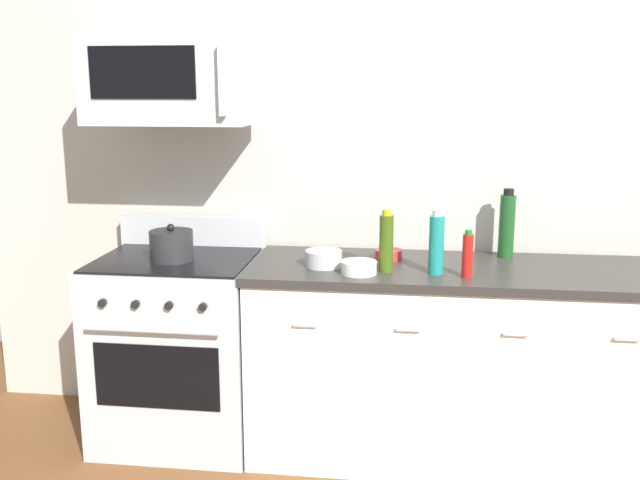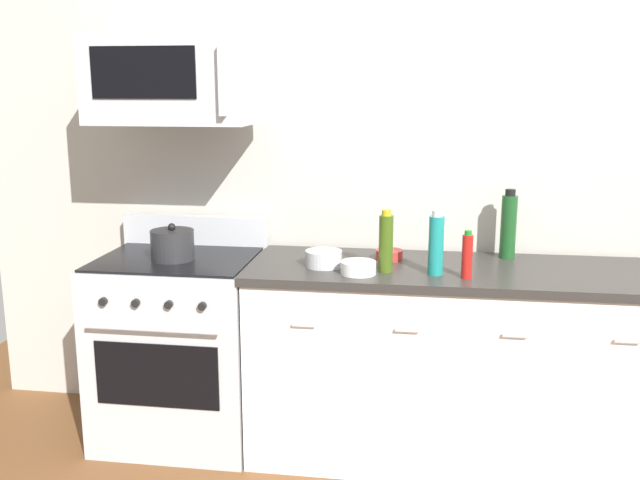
% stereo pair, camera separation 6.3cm
% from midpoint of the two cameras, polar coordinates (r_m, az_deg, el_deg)
% --- Properties ---
extents(ground_plane, '(6.01, 6.01, 0.00)m').
position_cam_midpoint_polar(ground_plane, '(3.60, 10.01, -16.49)').
color(ground_plane, brown).
extents(back_wall, '(5.01, 0.10, 2.70)m').
position_cam_midpoint_polar(back_wall, '(3.59, 10.54, 6.15)').
color(back_wall, '#B7B2A8').
rests_on(back_wall, ground_plane).
extents(counter_unit, '(1.92, 0.66, 0.92)m').
position_cam_midpoint_polar(counter_unit, '(3.40, 10.30, -9.69)').
color(counter_unit, white).
rests_on(counter_unit, ground_plane).
extents(range_oven, '(0.76, 0.69, 1.07)m').
position_cam_midpoint_polar(range_oven, '(3.58, -11.76, -8.45)').
color(range_oven, '#B7BABF').
rests_on(range_oven, ground_plane).
extents(microwave, '(0.74, 0.44, 0.40)m').
position_cam_midpoint_polar(microwave, '(3.39, -12.48, 12.50)').
color(microwave, '#B7BABF').
extents(bottle_olive_oil, '(0.06, 0.06, 0.28)m').
position_cam_midpoint_polar(bottle_olive_oil, '(3.11, 4.80, -0.19)').
color(bottle_olive_oil, '#385114').
rests_on(bottle_olive_oil, countertop_slab).
extents(bottle_sparkling_teal, '(0.07, 0.07, 0.28)m').
position_cam_midpoint_polar(bottle_sparkling_teal, '(3.09, 8.82, -0.31)').
color(bottle_sparkling_teal, '#197F7A').
rests_on(bottle_sparkling_teal, countertop_slab).
extents(bottle_wine_green, '(0.07, 0.07, 0.33)m').
position_cam_midpoint_polar(bottle_wine_green, '(3.47, 14.37, 1.19)').
color(bottle_wine_green, '#19471E').
rests_on(bottle_wine_green, countertop_slab).
extents(bottle_hot_sauce_red, '(0.05, 0.05, 0.21)m').
position_cam_midpoint_polar(bottle_hot_sauce_red, '(3.07, 11.27, -1.20)').
color(bottle_hot_sauce_red, '#B21914').
rests_on(bottle_hot_sauce_red, countertop_slab).
extents(bowl_red_small, '(0.13, 0.13, 0.05)m').
position_cam_midpoint_polar(bowl_red_small, '(3.35, 5.04, -1.14)').
color(bowl_red_small, '#B72D28').
rests_on(bowl_red_small, countertop_slab).
extents(bowl_white_ceramic, '(0.16, 0.16, 0.06)m').
position_cam_midpoint_polar(bowl_white_ceramic, '(3.09, 2.58, -2.20)').
color(bowl_white_ceramic, white).
rests_on(bowl_white_ceramic, countertop_slab).
extents(bowl_steel_prep, '(0.17, 0.17, 0.07)m').
position_cam_midpoint_polar(bowl_steel_prep, '(3.21, -0.26, -1.47)').
color(bowl_steel_prep, '#B2B5BA').
rests_on(bowl_steel_prep, countertop_slab).
extents(stockpot, '(0.20, 0.20, 0.17)m').
position_cam_midpoint_polar(stockpot, '(3.38, -12.44, -0.43)').
color(stockpot, '#262628').
rests_on(stockpot, range_oven).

